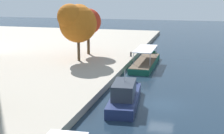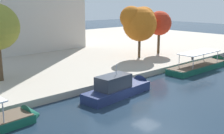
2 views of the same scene
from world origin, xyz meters
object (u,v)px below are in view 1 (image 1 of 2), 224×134
tree_0 (77,21)px  tour_boat_2 (146,62)px  motor_yacht_1 (125,96)px  tree_2 (87,21)px  mooring_bollard_0 (131,54)px

tree_0 → tour_boat_2: bearing=-71.5°
motor_yacht_1 → tree_0: bearing=30.9°
motor_yacht_1 → tree_0: tree_0 is taller
motor_yacht_1 → tree_0: size_ratio=1.13×
motor_yacht_1 → tour_boat_2: (18.58, 0.62, -0.41)m
tour_boat_2 → tree_2: size_ratio=1.75×
tour_boat_2 → tree_0: (-3.50, 10.45, 6.67)m
mooring_bollard_0 → tree_0: (-5.29, 7.51, 5.78)m
tree_2 → motor_yacht_1: bearing=-151.3°
tree_2 → tree_0: bearing=-177.2°
mooring_bollard_0 → tree_2: 9.43m
motor_yacht_1 → tree_0: (15.08, 11.07, 6.26)m
tour_boat_2 → tree_2: tree_2 is taller
tour_boat_2 → mooring_bollard_0: size_ratio=17.19×
mooring_bollard_0 → motor_yacht_1: bearing=-170.1°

